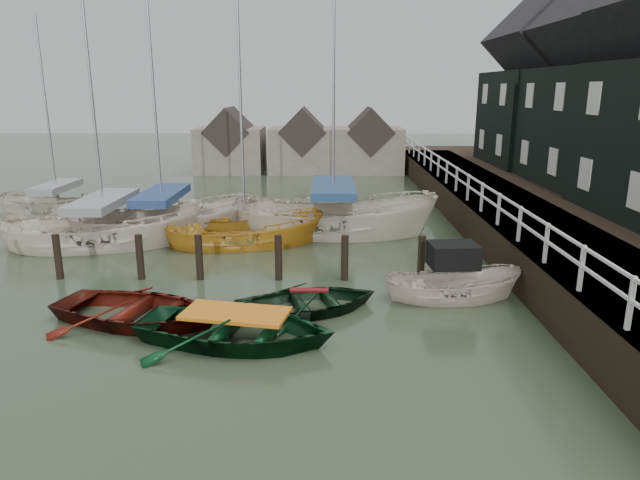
{
  "coord_description": "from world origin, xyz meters",
  "views": [
    {
      "loc": [
        2.67,
        -13.43,
        5.66
      ],
      "look_at": [
        2.46,
        2.46,
        1.4
      ],
      "focal_mm": 32.0,
      "sensor_mm": 36.0,
      "label": 1
    }
  ],
  "objects_px": {
    "sailboat_a": "(107,244)",
    "sailboat_b": "(164,234)",
    "rowboat_red": "(140,322)",
    "rowboat_green": "(237,342)",
    "rowboat_dkgreen": "(309,311)",
    "sailboat_d": "(333,232)",
    "sailboat_e": "(59,215)",
    "motorboat": "(452,295)",
    "sailboat_c": "(246,244)"
  },
  "relations": [
    {
      "from": "rowboat_green",
      "to": "rowboat_dkgreen",
      "type": "height_order",
      "value": "rowboat_green"
    },
    {
      "from": "motorboat",
      "to": "rowboat_dkgreen",
      "type": "bearing_deg",
      "value": 98.72
    },
    {
      "from": "sailboat_d",
      "to": "rowboat_dkgreen",
      "type": "bearing_deg",
      "value": -179.81
    },
    {
      "from": "sailboat_b",
      "to": "rowboat_red",
      "type": "bearing_deg",
      "value": 176.27
    },
    {
      "from": "sailboat_a",
      "to": "sailboat_d",
      "type": "distance_m",
      "value": 8.62
    },
    {
      "from": "rowboat_red",
      "to": "sailboat_a",
      "type": "distance_m",
      "value": 7.94
    },
    {
      "from": "rowboat_dkgreen",
      "to": "sailboat_d",
      "type": "xyz_separation_m",
      "value": [
        0.68,
        8.23,
        0.06
      ]
    },
    {
      "from": "rowboat_green",
      "to": "rowboat_red",
      "type": "bearing_deg",
      "value": 78.29
    },
    {
      "from": "rowboat_red",
      "to": "rowboat_green",
      "type": "bearing_deg",
      "value": -97.18
    },
    {
      "from": "sailboat_e",
      "to": "sailboat_b",
      "type": "bearing_deg",
      "value": -109.78
    },
    {
      "from": "rowboat_green",
      "to": "motorboat",
      "type": "relative_size",
      "value": 1.18
    },
    {
      "from": "rowboat_dkgreen",
      "to": "sailboat_b",
      "type": "bearing_deg",
      "value": 18.12
    },
    {
      "from": "rowboat_red",
      "to": "sailboat_e",
      "type": "relative_size",
      "value": 0.45
    },
    {
      "from": "sailboat_a",
      "to": "sailboat_e",
      "type": "xyz_separation_m",
      "value": [
        -4.01,
        4.89,
        0.0
      ]
    },
    {
      "from": "sailboat_a",
      "to": "sailboat_d",
      "type": "bearing_deg",
      "value": -90.53
    },
    {
      "from": "motorboat",
      "to": "sailboat_d",
      "type": "bearing_deg",
      "value": 19.41
    },
    {
      "from": "sailboat_d",
      "to": "rowboat_green",
      "type": "bearing_deg",
      "value": 172.15
    },
    {
      "from": "rowboat_red",
      "to": "sailboat_c",
      "type": "relative_size",
      "value": 0.46
    },
    {
      "from": "rowboat_red",
      "to": "rowboat_dkgreen",
      "type": "height_order",
      "value": "rowboat_red"
    },
    {
      "from": "rowboat_dkgreen",
      "to": "sailboat_a",
      "type": "relative_size",
      "value": 0.31
    },
    {
      "from": "sailboat_a",
      "to": "sailboat_d",
      "type": "height_order",
      "value": "sailboat_d"
    },
    {
      "from": "sailboat_c",
      "to": "sailboat_e",
      "type": "relative_size",
      "value": 0.99
    },
    {
      "from": "rowboat_green",
      "to": "rowboat_dkgreen",
      "type": "xyz_separation_m",
      "value": [
        1.62,
        1.9,
        0.0
      ]
    },
    {
      "from": "rowboat_red",
      "to": "rowboat_dkgreen",
      "type": "xyz_separation_m",
      "value": [
        4.21,
        0.81,
        0.0
      ]
    },
    {
      "from": "rowboat_dkgreen",
      "to": "motorboat",
      "type": "distance_m",
      "value": 4.03
    },
    {
      "from": "rowboat_red",
      "to": "sailboat_a",
      "type": "relative_size",
      "value": 0.36
    },
    {
      "from": "motorboat",
      "to": "sailboat_b",
      "type": "bearing_deg",
      "value": 50.72
    },
    {
      "from": "motorboat",
      "to": "sailboat_a",
      "type": "bearing_deg",
      "value": 60.66
    },
    {
      "from": "motorboat",
      "to": "sailboat_c",
      "type": "relative_size",
      "value": 0.4
    },
    {
      "from": "rowboat_green",
      "to": "motorboat",
      "type": "height_order",
      "value": "motorboat"
    },
    {
      "from": "sailboat_e",
      "to": "motorboat",
      "type": "bearing_deg",
      "value": -112.5
    },
    {
      "from": "rowboat_red",
      "to": "rowboat_dkgreen",
      "type": "relative_size",
      "value": 1.17
    },
    {
      "from": "rowboat_green",
      "to": "sailboat_d",
      "type": "xyz_separation_m",
      "value": [
        2.3,
        10.13,
        0.06
      ]
    },
    {
      "from": "rowboat_dkgreen",
      "to": "sailboat_a",
      "type": "xyz_separation_m",
      "value": [
        -7.72,
        6.31,
        0.06
      ]
    },
    {
      "from": "rowboat_green",
      "to": "sailboat_c",
      "type": "distance_m",
      "value": 8.42
    },
    {
      "from": "motorboat",
      "to": "sailboat_e",
      "type": "height_order",
      "value": "sailboat_e"
    },
    {
      "from": "rowboat_green",
      "to": "motorboat",
      "type": "xyz_separation_m",
      "value": [
        5.54,
        2.82,
        0.12
      ]
    },
    {
      "from": "rowboat_green",
      "to": "sailboat_a",
      "type": "distance_m",
      "value": 10.23
    },
    {
      "from": "rowboat_green",
      "to": "sailboat_e",
      "type": "xyz_separation_m",
      "value": [
        -10.11,
        13.1,
        0.06
      ]
    },
    {
      "from": "rowboat_red",
      "to": "motorboat",
      "type": "height_order",
      "value": "motorboat"
    },
    {
      "from": "motorboat",
      "to": "sailboat_e",
      "type": "xyz_separation_m",
      "value": [
        -15.65,
        10.28,
        -0.05
      ]
    },
    {
      "from": "rowboat_dkgreen",
      "to": "sailboat_a",
      "type": "height_order",
      "value": "sailboat_a"
    },
    {
      "from": "rowboat_red",
      "to": "rowboat_green",
      "type": "distance_m",
      "value": 2.81
    },
    {
      "from": "rowboat_dkgreen",
      "to": "sailboat_d",
      "type": "distance_m",
      "value": 8.26
    },
    {
      "from": "sailboat_a",
      "to": "sailboat_c",
      "type": "xyz_separation_m",
      "value": [
        5.14,
        0.15,
        -0.05
      ]
    },
    {
      "from": "rowboat_red",
      "to": "rowboat_green",
      "type": "xyz_separation_m",
      "value": [
        2.59,
        -1.09,
        0.0
      ]
    },
    {
      "from": "sailboat_b",
      "to": "sailboat_e",
      "type": "xyz_separation_m",
      "value": [
        -5.73,
        3.38,
        0.0
      ]
    },
    {
      "from": "rowboat_dkgreen",
      "to": "sailboat_b",
      "type": "xyz_separation_m",
      "value": [
        -6.0,
        7.82,
        0.06
      ]
    },
    {
      "from": "sailboat_a",
      "to": "sailboat_b",
      "type": "distance_m",
      "value": 2.28
    },
    {
      "from": "rowboat_dkgreen",
      "to": "sailboat_d",
      "type": "height_order",
      "value": "sailboat_d"
    }
  ]
}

